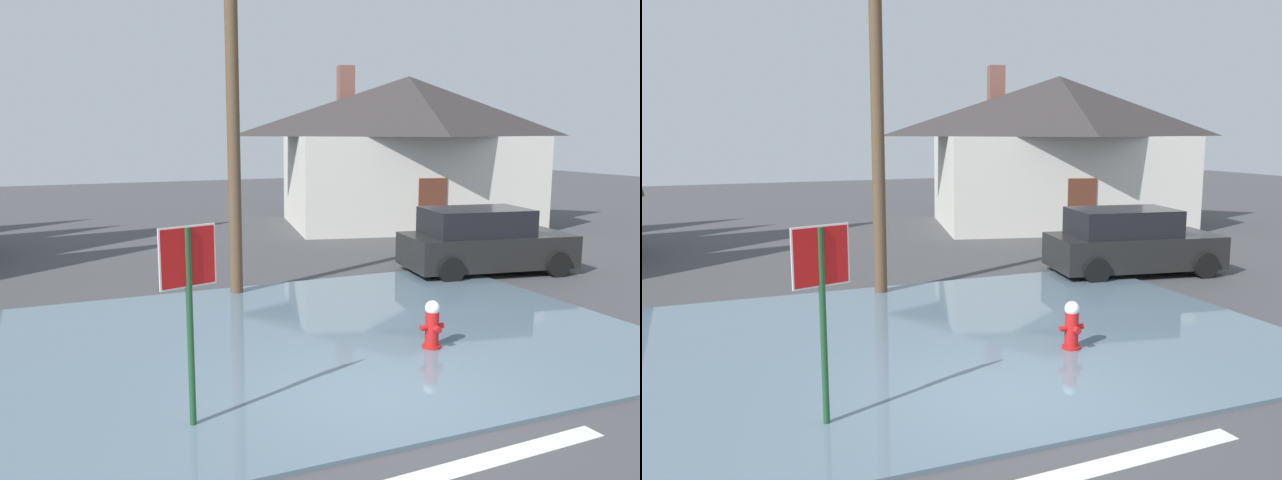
{
  "view_description": "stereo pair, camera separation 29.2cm",
  "coord_description": "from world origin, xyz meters",
  "views": [
    {
      "loc": [
        -4.1,
        -7.44,
        3.59
      ],
      "look_at": [
        0.81,
        3.86,
        1.54
      ],
      "focal_mm": 36.88,
      "sensor_mm": 36.0,
      "label": 1
    },
    {
      "loc": [
        -3.83,
        -7.56,
        3.59
      ],
      "look_at": [
        0.81,
        3.86,
        1.54
      ],
      "focal_mm": 36.88,
      "sensor_mm": 36.0,
      "label": 2
    }
  ],
  "objects": [
    {
      "name": "house",
      "position": [
        9.01,
        14.36,
        2.91
      ],
      "size": [
        10.68,
        8.27,
        6.05
      ],
      "color": "beige",
      "rests_on": "ground"
    },
    {
      "name": "ground_plane",
      "position": [
        0.0,
        0.0,
        -0.05
      ],
      "size": [
        80.0,
        80.0,
        0.1
      ],
      "primitive_type": "cube",
      "color": "#424244"
    },
    {
      "name": "fire_hydrant",
      "position": [
        1.74,
        1.36,
        0.42
      ],
      "size": [
        0.43,
        0.37,
        0.86
      ],
      "color": "red",
      "rests_on": "ground"
    },
    {
      "name": "stop_sign_near",
      "position": [
        -2.52,
        0.08,
        1.79
      ],
      "size": [
        0.71,
        0.22,
        2.51
      ],
      "color": "#1E4C28",
      "rests_on": "ground"
    },
    {
      "name": "utility_pole",
      "position": [
        -0.14,
        6.3,
        4.24
      ],
      "size": [
        1.6,
        0.28,
        8.13
      ],
      "color": "brown",
      "rests_on": "ground"
    },
    {
      "name": "lane_stop_bar",
      "position": [
        0.09,
        -2.01,
        0.0
      ],
      "size": [
        3.69,
        0.46,
        0.01
      ],
      "primitive_type": "cube",
      "rotation": [
        0.0,
        0.0,
        0.04
      ],
      "color": "silver",
      "rests_on": "ground"
    },
    {
      "name": "parked_car",
      "position": [
        6.33,
        6.05,
        0.79
      ],
      "size": [
        4.5,
        2.65,
        1.66
      ],
      "color": "black",
      "rests_on": "ground"
    },
    {
      "name": "flood_puddle",
      "position": [
        -0.44,
        2.66,
        0.03
      ],
      "size": [
        12.72,
        8.2,
        0.06
      ],
      "primitive_type": "cube",
      "color": "slate",
      "rests_on": "ground"
    }
  ]
}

